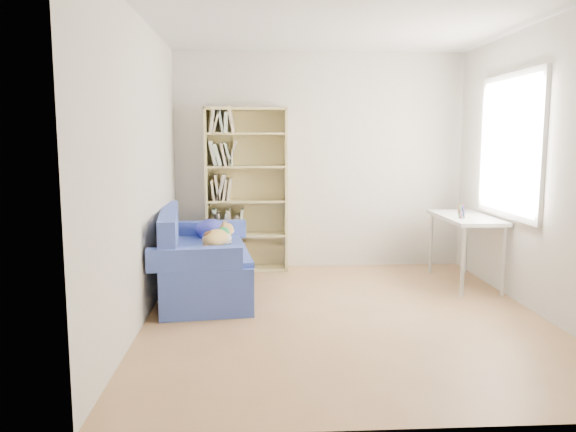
% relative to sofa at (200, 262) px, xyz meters
% --- Properties ---
extents(ground, '(4.00, 4.00, 0.00)m').
position_rel_sofa_xyz_m(ground, '(1.35, -0.81, -0.33)').
color(ground, '#956C43').
rests_on(ground, ground).
extents(room_shell, '(3.54, 4.04, 2.62)m').
position_rel_sofa_xyz_m(room_shell, '(1.45, -0.78, 1.31)').
color(room_shell, silver).
rests_on(room_shell, ground).
extents(sofa, '(1.04, 1.85, 0.87)m').
position_rel_sofa_xyz_m(sofa, '(0.00, 0.00, 0.00)').
color(sofa, navy).
rests_on(sofa, ground).
extents(bookshelf, '(0.97, 0.30, 1.93)m').
position_rel_sofa_xyz_m(bookshelf, '(0.46, 1.02, 0.56)').
color(bookshelf, tan).
rests_on(bookshelf, ground).
extents(desk, '(0.51, 1.12, 0.75)m').
position_rel_sofa_xyz_m(desk, '(2.83, 0.21, 0.34)').
color(desk, silver).
rests_on(desk, ground).
extents(pen_cup, '(0.08, 0.08, 0.15)m').
position_rel_sofa_xyz_m(pen_cup, '(2.70, 0.02, 0.48)').
color(pen_cup, white).
rests_on(pen_cup, desk).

